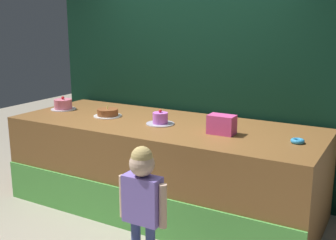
{
  "coord_description": "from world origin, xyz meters",
  "views": [
    {
      "loc": [
        2.14,
        -3.02,
        1.99
      ],
      "look_at": [
        0.2,
        0.38,
        1.06
      ],
      "focal_mm": 44.27,
      "sensor_mm": 36.0,
      "label": 1
    }
  ],
  "objects_px": {
    "donut": "(298,141)",
    "cake_left": "(63,105)",
    "child_figure": "(142,195)",
    "cake_right": "(160,119)",
    "cake_center": "(108,113)",
    "pink_box": "(222,124)"
  },
  "relations": [
    {
      "from": "donut",
      "to": "cake_left",
      "type": "distance_m",
      "value": 2.8
    },
    {
      "from": "cake_left",
      "to": "cake_right",
      "type": "distance_m",
      "value": 1.4
    },
    {
      "from": "child_figure",
      "to": "donut",
      "type": "bearing_deg",
      "value": 52.78
    },
    {
      "from": "child_figure",
      "to": "cake_left",
      "type": "relative_size",
      "value": 3.64
    },
    {
      "from": "pink_box",
      "to": "cake_center",
      "type": "bearing_deg",
      "value": 177.58
    },
    {
      "from": "cake_center",
      "to": "child_figure",
      "type": "bearing_deg",
      "value": -43.67
    },
    {
      "from": "pink_box",
      "to": "cake_left",
      "type": "relative_size",
      "value": 0.84
    },
    {
      "from": "child_figure",
      "to": "cake_right",
      "type": "xyz_separation_m",
      "value": [
        -0.53,
        1.15,
        0.3
      ]
    },
    {
      "from": "pink_box",
      "to": "cake_center",
      "type": "relative_size",
      "value": 0.8
    },
    {
      "from": "cake_left",
      "to": "pink_box",
      "type": "bearing_deg",
      "value": -2.47
    },
    {
      "from": "pink_box",
      "to": "cake_center",
      "type": "distance_m",
      "value": 1.4
    },
    {
      "from": "child_figure",
      "to": "pink_box",
      "type": "bearing_deg",
      "value": 81.09
    },
    {
      "from": "pink_box",
      "to": "cake_center",
      "type": "xyz_separation_m",
      "value": [
        -1.4,
        0.06,
        -0.05
      ]
    },
    {
      "from": "child_figure",
      "to": "cake_center",
      "type": "bearing_deg",
      "value": 136.33
    },
    {
      "from": "child_figure",
      "to": "cake_center",
      "type": "relative_size",
      "value": 3.43
    },
    {
      "from": "child_figure",
      "to": "cake_right",
      "type": "height_order",
      "value": "cake_right"
    },
    {
      "from": "child_figure",
      "to": "cake_right",
      "type": "distance_m",
      "value": 1.3
    },
    {
      "from": "child_figure",
      "to": "cake_left",
      "type": "bearing_deg",
      "value": 148.03
    },
    {
      "from": "cake_left",
      "to": "cake_right",
      "type": "bearing_deg",
      "value": -2.1
    },
    {
      "from": "cake_right",
      "to": "child_figure",
      "type": "bearing_deg",
      "value": -65.44
    },
    {
      "from": "pink_box",
      "to": "cake_center",
      "type": "height_order",
      "value": "pink_box"
    },
    {
      "from": "donut",
      "to": "child_figure",
      "type": "bearing_deg",
      "value": -127.22
    }
  ]
}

